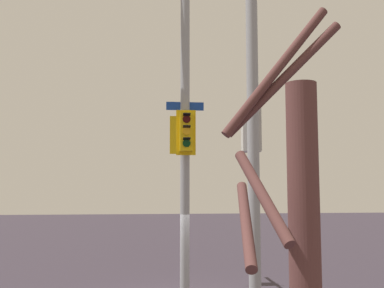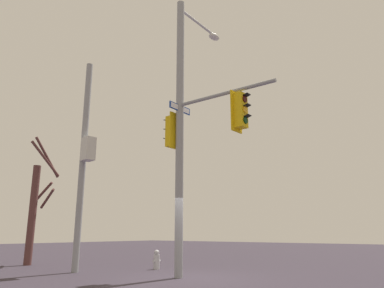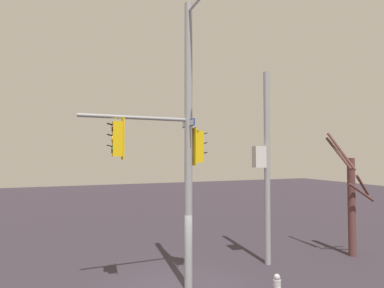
% 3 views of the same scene
% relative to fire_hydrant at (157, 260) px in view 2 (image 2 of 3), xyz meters
% --- Properties ---
extents(ground_plane, '(80.00, 80.00, 0.00)m').
position_rel_fire_hydrant_xyz_m(ground_plane, '(1.50, 2.71, -0.34)').
color(ground_plane, '#322B35').
extents(main_signal_pole_assembly, '(3.13, 4.29, 9.86)m').
position_rel_fire_hydrant_xyz_m(main_signal_pole_assembly, '(1.46, 2.79, 4.89)').
color(main_signal_pole_assembly, gray).
rests_on(main_signal_pole_assembly, ground).
extents(secondary_pole_assembly, '(0.44, 0.74, 8.08)m').
position_rel_fire_hydrant_xyz_m(secondary_pole_assembly, '(2.65, -1.41, 3.81)').
color(secondary_pole_assembly, gray).
rests_on(secondary_pole_assembly, ground).
extents(fire_hydrant, '(0.38, 0.24, 0.73)m').
position_rel_fire_hydrant_xyz_m(fire_hydrant, '(0.00, 0.00, 0.00)').
color(fire_hydrant, '#B2B2B7').
rests_on(fire_hydrant, ground).
extents(bare_tree_behind_pole, '(1.56, 1.45, 5.59)m').
position_rel_fire_hydrant_xyz_m(bare_tree_behind_pole, '(2.12, -5.63, 2.16)').
color(bare_tree_behind_pole, brown).
rests_on(bare_tree_behind_pole, ground).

